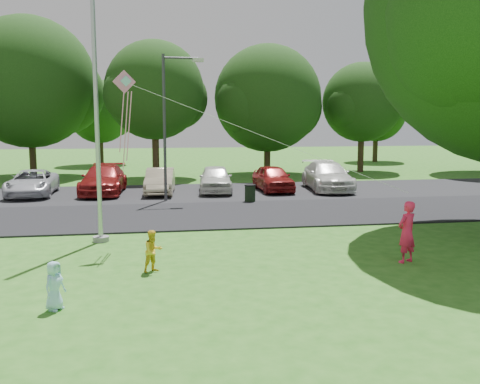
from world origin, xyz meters
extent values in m
plane|color=#2C6A1C|center=(0.00, 0.00, 0.00)|extent=(120.00, 120.00, 0.00)
cube|color=black|center=(0.00, 9.00, 0.03)|extent=(60.00, 6.00, 0.06)
cube|color=black|center=(0.00, 15.50, 0.03)|extent=(42.00, 7.00, 0.06)
cylinder|color=#B7BABF|center=(-3.50, 5.00, 5.00)|extent=(0.14, 0.14, 10.00)
cylinder|color=gray|center=(-3.50, 5.00, 0.08)|extent=(0.50, 0.50, 0.16)
cylinder|color=#3F3F44|center=(-1.26, 12.81, 3.34)|extent=(0.13, 0.13, 6.68)
cylinder|color=#3F3F44|center=(-0.48, 12.84, 6.52)|extent=(1.56, 0.15, 0.09)
cube|color=silver|center=(0.30, 12.87, 6.44)|extent=(0.51, 0.26, 0.16)
cylinder|color=black|center=(2.54, 11.95, 0.39)|extent=(0.49, 0.49, 0.78)
cylinder|color=black|center=(2.54, 11.95, 0.80)|extent=(0.52, 0.52, 0.04)
sphere|color=black|center=(7.51, 2.63, 6.37)|extent=(5.29, 5.29, 5.29)
cylinder|color=#332316|center=(-9.60, 25.24, 1.60)|extent=(0.44, 0.44, 3.19)
sphere|color=black|center=(-9.60, 25.24, 6.17)|extent=(8.50, 8.50, 8.50)
sphere|color=black|center=(-7.68, 26.09, 5.53)|extent=(5.53, 5.53, 5.53)
cylinder|color=#332316|center=(-1.58, 22.90, 1.71)|extent=(0.44, 0.44, 3.43)
sphere|color=black|center=(-1.58, 22.90, 5.62)|extent=(6.27, 6.27, 6.27)
sphere|color=black|center=(-0.17, 23.53, 5.15)|extent=(4.07, 4.07, 4.07)
sphere|color=black|center=(-2.84, 22.12, 5.31)|extent=(3.76, 3.76, 3.76)
cylinder|color=#332316|center=(6.03, 24.17, 1.33)|extent=(0.44, 0.44, 2.66)
sphere|color=black|center=(6.03, 24.17, 5.20)|extent=(7.27, 7.27, 7.27)
sphere|color=black|center=(7.66, 24.89, 4.66)|extent=(4.72, 4.72, 4.72)
sphere|color=black|center=(4.57, 23.26, 4.84)|extent=(4.36, 4.36, 4.36)
cylinder|color=#332316|center=(13.12, 24.89, 1.51)|extent=(0.44, 0.44, 3.02)
sphere|color=black|center=(13.12, 24.89, 5.00)|extent=(5.67, 5.67, 5.67)
sphere|color=black|center=(14.39, 25.46, 4.58)|extent=(3.68, 3.68, 3.68)
sphere|color=black|center=(11.98, 24.18, 4.72)|extent=(3.40, 3.40, 3.40)
cylinder|color=#332316|center=(-6.00, 34.00, 1.30)|extent=(0.44, 0.44, 2.60)
sphere|color=black|center=(-6.00, 34.00, 4.42)|extent=(5.20, 5.20, 5.20)
sphere|color=black|center=(-4.83, 34.52, 4.03)|extent=(3.38, 3.38, 3.38)
sphere|color=black|center=(-7.04, 33.35, 4.16)|extent=(3.12, 3.12, 3.12)
cylinder|color=#332316|center=(18.00, 33.50, 1.30)|extent=(0.44, 0.44, 2.60)
sphere|color=black|center=(18.00, 33.50, 4.42)|extent=(5.20, 5.20, 5.20)
sphere|color=black|center=(19.17, 34.02, 4.03)|extent=(3.38, 3.38, 3.38)
sphere|color=black|center=(16.96, 32.85, 4.16)|extent=(3.12, 3.12, 3.12)
imported|color=silver|center=(-7.70, 15.59, 0.69)|extent=(2.20, 4.57, 1.26)
imported|color=maroon|center=(-4.28, 15.70, 0.77)|extent=(2.28, 5.01, 1.42)
imported|color=#C6B793|center=(-1.47, 15.21, 0.70)|extent=(1.67, 3.98, 1.28)
imported|color=silver|center=(1.36, 15.34, 0.75)|extent=(2.03, 4.21, 1.39)
imported|color=maroon|center=(4.38, 15.29, 0.73)|extent=(1.72, 4.00, 1.34)
imported|color=silver|center=(7.34, 15.25, 0.80)|extent=(2.51, 5.25, 1.48)
imported|color=#FF2151|center=(4.74, 1.12, 0.83)|extent=(0.71, 0.62, 1.65)
imported|color=yellow|center=(-1.90, 1.34, 0.53)|extent=(0.65, 0.61, 1.06)
imported|color=#A6E4FF|center=(-3.86, -1.06, 0.50)|extent=(0.54, 0.58, 1.00)
cube|color=pink|center=(-2.61, 4.06, 4.85)|extent=(0.65, 0.20, 0.66)
cube|color=#8CC6E5|center=(-2.56, 4.03, 4.87)|extent=(0.32, 0.11, 0.32)
cylinder|color=white|center=(1.07, 2.59, 3.36)|extent=(7.36, 2.95, 2.99)
cylinder|color=pink|center=(-2.71, 4.06, 3.71)|extent=(0.22, 0.28, 1.77)
cylinder|color=pink|center=(-2.51, 4.11, 3.57)|extent=(0.24, 0.46, 2.02)
cylinder|color=pink|center=(-2.61, 3.98, 3.43)|extent=(0.27, 0.67, 2.25)
camera|label=1|loc=(-1.91, -11.83, 3.79)|focal=40.00mm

